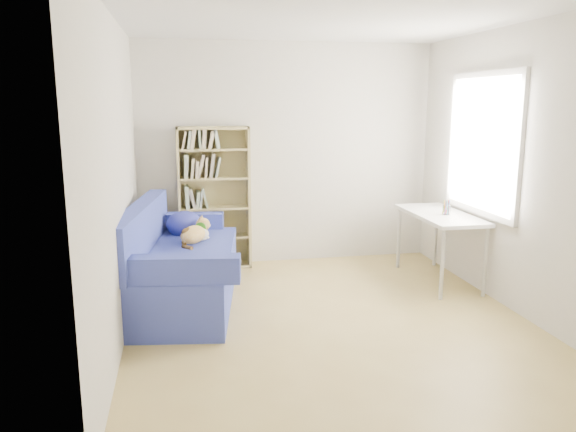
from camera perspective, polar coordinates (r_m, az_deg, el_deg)
The scene contains 6 objects.
ground at distance 5.10m, azimuth 4.18°, elevation -10.54°, with size 4.00×4.00×0.00m, color tan.
room_shell at distance 4.80m, azimuth 5.51°, elevation 8.15°, with size 3.54×4.04×2.62m.
sofa at distance 5.53m, azimuth -11.12°, elevation -4.95°, with size 1.20×2.09×0.97m.
bookshelf at distance 6.53m, azimuth -7.48°, elevation 1.25°, with size 0.82×0.26×1.64m.
desk at distance 6.20m, azimuth 15.20°, elevation -0.40°, with size 0.56×1.22×0.75m.
pen_cup at distance 6.12m, azimuth 15.79°, elevation 0.70°, with size 0.08×0.08×0.16m.
Camera 1 is at (-1.25, -4.56, 1.91)m, focal length 35.00 mm.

